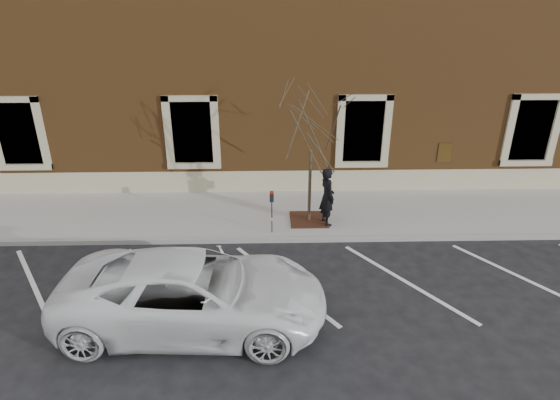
{
  "coord_description": "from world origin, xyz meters",
  "views": [
    {
      "loc": [
        -0.31,
        -12.37,
        6.98
      ],
      "look_at": [
        0.0,
        0.6,
        1.1
      ],
      "focal_mm": 30.0,
      "sensor_mm": 36.0,
      "label": 1
    }
  ],
  "objects_px": {
    "man": "(327,197)",
    "white_truck": "(194,292)",
    "parking_meter": "(272,204)",
    "sapling": "(311,129)"
  },
  "relations": [
    {
      "from": "man",
      "to": "white_truck",
      "type": "height_order",
      "value": "man"
    },
    {
      "from": "man",
      "to": "parking_meter",
      "type": "height_order",
      "value": "man"
    },
    {
      "from": "man",
      "to": "parking_meter",
      "type": "xyz_separation_m",
      "value": [
        -1.73,
        -0.55,
        0.02
      ]
    },
    {
      "from": "man",
      "to": "white_truck",
      "type": "xyz_separation_m",
      "value": [
        -3.5,
        -4.57,
        -0.26
      ]
    },
    {
      "from": "man",
      "to": "sapling",
      "type": "height_order",
      "value": "sapling"
    },
    {
      "from": "man",
      "to": "white_truck",
      "type": "bearing_deg",
      "value": 124.61
    },
    {
      "from": "parking_meter",
      "to": "white_truck",
      "type": "height_order",
      "value": "white_truck"
    },
    {
      "from": "man",
      "to": "sapling",
      "type": "bearing_deg",
      "value": 45.45
    },
    {
      "from": "parking_meter",
      "to": "sapling",
      "type": "relative_size",
      "value": 0.32
    },
    {
      "from": "parking_meter",
      "to": "white_truck",
      "type": "xyz_separation_m",
      "value": [
        -1.77,
        -4.02,
        -0.28
      ]
    }
  ]
}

